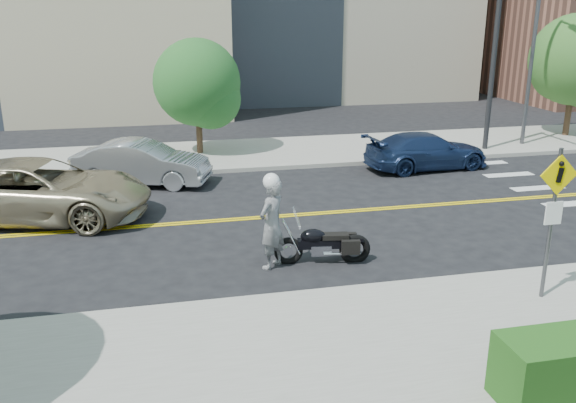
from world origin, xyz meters
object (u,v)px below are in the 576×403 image
(suv, at_px, (40,190))
(parked_car_silver, at_px, (142,163))
(parked_car_blue, at_px, (426,151))
(motorcycle, at_px, (323,236))
(motorcyclist, at_px, (272,221))
(pedestrian_sign, at_px, (553,210))

(suv, height_order, parked_car_silver, suv)
(parked_car_silver, distance_m, parked_car_blue, 10.04)
(motorcycle, distance_m, parked_car_blue, 9.54)
(suv, bearing_deg, motorcyclist, -115.24)
(parked_car_silver, bearing_deg, motorcyclist, -140.10)
(motorcyclist, height_order, parked_car_blue, motorcyclist)
(motorcycle, height_order, parked_car_blue, parked_car_blue)
(suv, xyz_separation_m, parked_car_silver, (2.70, 2.96, -0.10))
(motorcyclist, xyz_separation_m, parked_car_blue, (7.17, 7.45, -0.44))
(motorcyclist, distance_m, parked_car_silver, 8.10)
(pedestrian_sign, height_order, motorcyclist, pedestrian_sign)
(motorcycle, xyz_separation_m, suv, (-6.76, 4.60, 0.18))
(parked_car_blue, bearing_deg, pedestrian_sign, 162.10)
(suv, relative_size, parked_car_silver, 1.35)
(motorcyclist, relative_size, suv, 0.37)
(pedestrian_sign, relative_size, motorcycle, 1.40)
(suv, relative_size, parked_car_blue, 1.31)
(motorcyclist, relative_size, parked_car_silver, 0.50)
(pedestrian_sign, xyz_separation_m, parked_car_blue, (2.31, 10.36, -1.30))
(motorcyclist, distance_m, parked_car_blue, 10.35)
(pedestrian_sign, bearing_deg, motorcycle, 141.39)
(pedestrian_sign, height_order, parked_car_silver, pedestrian_sign)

